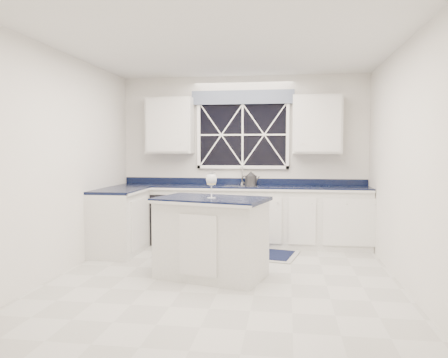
% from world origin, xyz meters
% --- Properties ---
extents(ground, '(4.50, 4.50, 0.00)m').
position_xyz_m(ground, '(0.00, 0.00, 0.00)').
color(ground, beige).
rests_on(ground, ground).
extents(back_wall, '(4.00, 0.10, 2.70)m').
position_xyz_m(back_wall, '(0.00, 2.25, 1.35)').
color(back_wall, silver).
rests_on(back_wall, ground).
extents(base_cabinets, '(3.99, 1.60, 0.90)m').
position_xyz_m(base_cabinets, '(-0.33, 1.78, 0.45)').
color(base_cabinets, silver).
rests_on(base_cabinets, ground).
extents(countertop, '(3.98, 0.64, 0.04)m').
position_xyz_m(countertop, '(0.00, 1.95, 0.92)').
color(countertop, black).
rests_on(countertop, base_cabinets).
extents(dishwasher, '(0.60, 0.58, 0.82)m').
position_xyz_m(dishwasher, '(-1.10, 1.95, 0.41)').
color(dishwasher, black).
rests_on(dishwasher, ground).
extents(window, '(1.65, 0.09, 1.26)m').
position_xyz_m(window, '(0.00, 2.20, 1.83)').
color(window, black).
rests_on(window, ground).
extents(upper_cabinets, '(3.10, 0.34, 0.90)m').
position_xyz_m(upper_cabinets, '(0.00, 2.08, 1.90)').
color(upper_cabinets, silver).
rests_on(upper_cabinets, ground).
extents(faucet, '(0.05, 0.20, 0.30)m').
position_xyz_m(faucet, '(0.00, 2.14, 1.10)').
color(faucet, '#B2B2B4').
rests_on(faucet, countertop).
extents(island, '(1.42, 1.06, 0.95)m').
position_xyz_m(island, '(-0.16, 0.16, 0.48)').
color(island, silver).
rests_on(island, ground).
extents(rug, '(1.38, 1.01, 0.02)m').
position_xyz_m(rug, '(0.24, 1.35, 0.01)').
color(rug, '#A3A39E').
rests_on(rug, ground).
extents(kettle, '(0.31, 0.24, 0.22)m').
position_xyz_m(kettle, '(0.15, 2.07, 1.04)').
color(kettle, '#2E2E30').
rests_on(kettle, countertop).
extents(wine_glass, '(0.13, 0.13, 0.30)m').
position_xyz_m(wine_glass, '(-0.15, 0.10, 1.16)').
color(wine_glass, silver).
rests_on(wine_glass, island).
extents(soap_bottle, '(0.09, 0.10, 0.20)m').
position_xyz_m(soap_bottle, '(0.15, 2.09, 1.04)').
color(soap_bottle, silver).
rests_on(soap_bottle, countertop).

